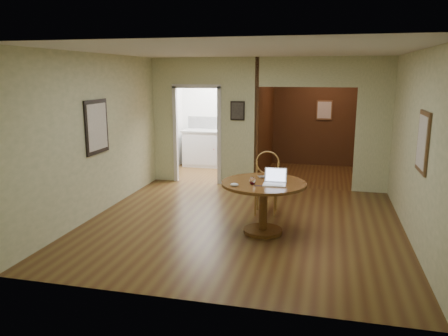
% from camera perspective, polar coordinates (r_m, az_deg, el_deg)
% --- Properties ---
extents(floor, '(5.00, 5.00, 0.00)m').
position_cam_1_polar(floor, '(7.07, 2.35, -7.33)').
color(floor, '#4A2B15').
rests_on(floor, ground).
extents(room_shell, '(5.20, 7.50, 5.00)m').
position_cam_1_polar(room_shell, '(9.86, 3.26, 5.94)').
color(room_shell, silver).
rests_on(room_shell, ground).
extents(dining_table, '(1.26, 1.26, 0.79)m').
position_cam_1_polar(dining_table, '(6.56, 5.18, -3.57)').
color(dining_table, brown).
rests_on(dining_table, ground).
extents(chair, '(0.47, 0.47, 1.07)m').
position_cam_1_polar(chair, '(7.52, 5.60, -1.46)').
color(chair, olive).
rests_on(chair, ground).
extents(open_laptop, '(0.33, 0.29, 0.23)m').
position_cam_1_polar(open_laptop, '(6.39, 6.68, -1.56)').
color(open_laptop, white).
rests_on(open_laptop, dining_table).
extents(closed_laptop, '(0.37, 0.31, 0.02)m').
position_cam_1_polar(closed_laptop, '(6.75, 5.88, -1.23)').
color(closed_laptop, '#BABABF').
rests_on(closed_laptop, dining_table).
extents(mouse, '(0.13, 0.08, 0.05)m').
position_cam_1_polar(mouse, '(6.23, 1.36, -2.20)').
color(mouse, white).
rests_on(mouse, dining_table).
extents(wine_glass, '(0.10, 0.10, 0.11)m').
position_cam_1_polar(wine_glass, '(6.35, 3.74, -1.68)').
color(wine_glass, white).
rests_on(wine_glass, dining_table).
extents(pen, '(0.13, 0.03, 0.01)m').
position_cam_1_polar(pen, '(6.27, 4.59, -2.33)').
color(pen, '#0C125A').
rests_on(pen, dining_table).
extents(kitchen_cabinet, '(2.06, 0.60, 0.94)m').
position_cam_1_polar(kitchen_cabinet, '(11.22, -0.21, 2.53)').
color(kitchen_cabinet, silver).
rests_on(kitchen_cabinet, ground).
extents(grocery_bag, '(0.36, 0.34, 0.30)m').
position_cam_1_polar(grocery_bag, '(11.09, 0.81, 5.64)').
color(grocery_bag, beige).
rests_on(grocery_bag, kitchen_cabinet).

